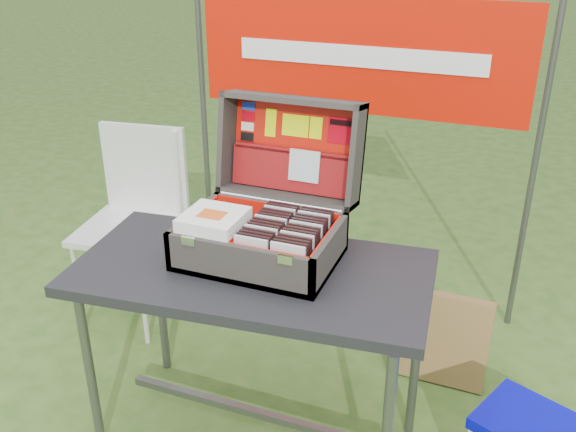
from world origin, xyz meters
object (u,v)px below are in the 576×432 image
at_px(suitcase, 266,188).
at_px(cardboard_box, 443,339).
at_px(chair, 127,232).
at_px(table, 254,357).

relative_size(suitcase, cardboard_box, 1.32).
bearing_deg(cardboard_box, chair, -176.17).
bearing_deg(suitcase, table, -91.60).
xyz_separation_m(chair, cardboard_box, (1.56, 0.07, -0.28)).
xyz_separation_m(table, chair, (-0.94, 0.57, 0.10)).
bearing_deg(suitcase, cardboard_box, 39.48).
height_order(chair, cardboard_box, chair).
relative_size(table, suitcase, 2.29).
bearing_deg(chair, suitcase, -32.55).
xyz_separation_m(suitcase, cardboard_box, (0.62, 0.51, -0.83)).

